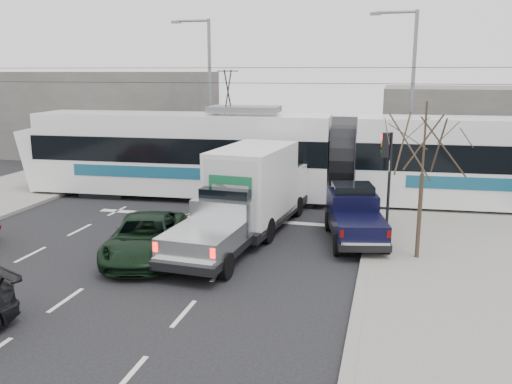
% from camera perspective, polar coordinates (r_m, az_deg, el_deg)
% --- Properties ---
extents(ground, '(120.00, 120.00, 0.00)m').
position_cam_1_polar(ground, '(17.44, -9.20, -7.85)').
color(ground, black).
rests_on(ground, ground).
extents(sidewalk_right, '(6.00, 60.00, 0.15)m').
position_cam_1_polar(sidewalk_right, '(16.28, 21.84, -9.86)').
color(sidewalk_right, gray).
rests_on(sidewalk_right, ground).
extents(rails, '(60.00, 1.60, 0.03)m').
position_cam_1_polar(rails, '(26.52, -0.69, -0.55)').
color(rails, '#33302D').
rests_on(rails, ground).
extents(building_left, '(14.00, 10.00, 6.00)m').
position_cam_1_polar(building_left, '(42.43, -15.13, 8.06)').
color(building_left, slate).
rests_on(building_left, ground).
extents(building_right, '(12.00, 10.00, 5.00)m').
position_cam_1_polar(building_right, '(39.49, 22.06, 6.54)').
color(building_right, slate).
rests_on(building_right, ground).
extents(bare_tree, '(2.40, 2.40, 5.00)m').
position_cam_1_polar(bare_tree, '(17.63, 17.28, 4.70)').
color(bare_tree, '#47382B').
rests_on(bare_tree, ground).
extents(traffic_signal, '(0.44, 0.44, 3.60)m').
position_cam_1_polar(traffic_signal, '(21.71, 13.62, 3.49)').
color(traffic_signal, black).
rests_on(traffic_signal, ground).
extents(street_lamp_near, '(2.38, 0.25, 9.00)m').
position_cam_1_polar(street_lamp_near, '(28.98, 15.77, 10.30)').
color(street_lamp_near, slate).
rests_on(street_lamp_near, ground).
extents(street_lamp_far, '(2.38, 0.25, 9.00)m').
position_cam_1_polar(street_lamp_far, '(32.80, -5.19, 10.93)').
color(street_lamp_far, slate).
rests_on(street_lamp_far, ground).
extents(catenary, '(60.00, 0.20, 7.00)m').
position_cam_1_polar(catenary, '(25.91, -0.71, 7.81)').
color(catenary, black).
rests_on(catenary, ground).
extents(tram, '(29.76, 4.74, 6.05)m').
position_cam_1_polar(tram, '(25.25, 8.97, 3.57)').
color(tram, white).
rests_on(tram, ground).
extents(silver_pickup, '(2.49, 6.11, 2.17)m').
position_cam_1_polar(silver_pickup, '(18.34, -3.40, -3.13)').
color(silver_pickup, black).
rests_on(silver_pickup, ground).
extents(box_truck, '(2.91, 6.75, 3.28)m').
position_cam_1_polar(box_truck, '(21.08, 0.22, 0.48)').
color(box_truck, black).
rests_on(box_truck, ground).
extents(navy_pickup, '(2.65, 4.89, 1.95)m').
position_cam_1_polar(navy_pickup, '(20.00, 10.30, -2.32)').
color(navy_pickup, black).
rests_on(navy_pickup, ground).
extents(green_car, '(3.43, 5.35, 1.37)m').
position_cam_1_polar(green_car, '(18.29, -11.50, -4.69)').
color(green_car, black).
rests_on(green_car, ground).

